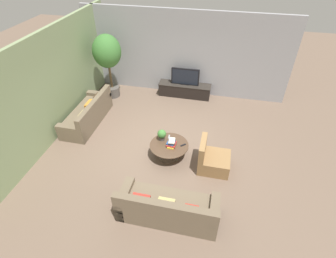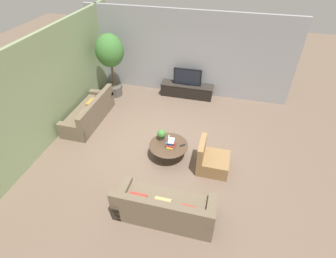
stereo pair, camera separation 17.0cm
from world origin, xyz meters
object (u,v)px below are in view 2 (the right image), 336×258
Objects in this scene: television at (187,77)px; potted_plant_tabletop at (161,134)px; media_console at (187,90)px; potted_palm_tall at (110,54)px; armchair_wicker at (211,161)px; couch_near_entry at (164,208)px; coffee_table at (169,148)px; couch_by_wall at (90,113)px.

television reaches higher than potted_plant_tabletop.
potted_palm_tall is (-2.64, -0.59, 1.35)m from media_console.
couch_near_entry is at bearing 154.76° from armchair_wicker.
couch_near_entry is 6.75× the size of potted_plant_tabletop.
couch_near_entry is (0.53, -5.24, -0.49)m from television.
coffee_table is (0.15, -3.36, 0.04)m from media_console.
television is (0.00, -0.00, 0.53)m from media_console.
armchair_wicker is (1.19, -0.17, -0.02)m from coffee_table.
potted_plant_tabletop is (-0.10, -3.18, 0.35)m from media_console.
television is 3.15× the size of potted_plant_tabletop.
television is at bearing -84.25° from couch_near_entry.
television is 0.47× the size of couch_near_entry.
television is at bearing 12.60° from potted_palm_tall.
television is at bearing 92.48° from coffee_table.
armchair_wicker reaches higher than couch_by_wall.
couch_by_wall reaches higher than potted_plant_tabletop.
television is 0.46× the size of couch_by_wall.
armchair_wicker is 0.37× the size of potted_palm_tall.
couch_near_entry is (3.28, -2.89, -0.00)m from couch_by_wall.
armchair_wicker is 1.51m from potted_plant_tabletop.
couch_by_wall is 2.19m from potted_palm_tall.
coffee_table is 0.49× the size of couch_near_entry.
potted_palm_tall is at bearing 53.55° from armchair_wicker.
television is 3.65m from couch_by_wall.
potted_palm_tall is 3.76m from potted_plant_tabletop.
couch_by_wall is 1.01× the size of couch_near_entry.
coffee_table is at bearing -35.72° from potted_plant_tabletop.
couch_by_wall is at bearing -93.75° from potted_palm_tall.
television is 3.19m from potted_plant_tabletop.
coffee_table is 1.23× the size of armchair_wicker.
armchair_wicker is at bearing -13.48° from potted_plant_tabletop.
media_console is at bearing -84.25° from couch_near_entry.
couch_by_wall is 4.25m from armchair_wicker.
couch_by_wall is at bearing 160.77° from coffee_table.
couch_by_wall is 6.79× the size of potted_plant_tabletop.
couch_by_wall is (-2.75, -2.34, -0.49)m from television.
television is at bearing 88.23° from potted_plant_tabletop.
armchair_wicker is (1.34, -3.52, -0.51)m from television.
potted_plant_tabletop is at bearing 72.53° from couch_by_wall.
armchair_wicker is at bearing 73.91° from couch_by_wall.
armchair_wicker is at bearing -69.26° from media_console.
armchair_wicker is 2.68× the size of potted_plant_tabletop.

